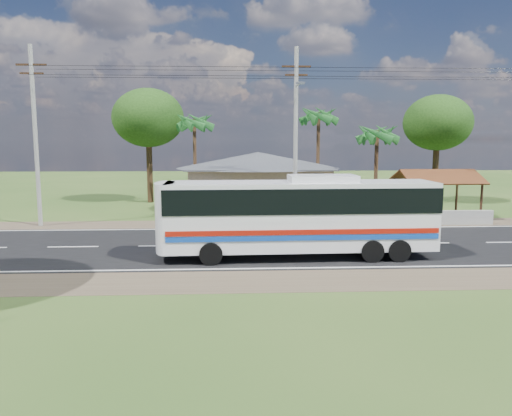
{
  "coord_description": "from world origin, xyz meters",
  "views": [
    {
      "loc": [
        -1.04,
        -24.9,
        5.37
      ],
      "look_at": [
        0.24,
        1.0,
        1.78
      ],
      "focal_mm": 35.0,
      "sensor_mm": 36.0,
      "label": 1
    }
  ],
  "objects_px": {
    "motorcycle": "(284,221)",
    "person": "(390,209)",
    "coach_bus": "(300,211)",
    "waiting_shed": "(437,178)"
  },
  "relations": [
    {
      "from": "waiting_shed",
      "to": "motorcycle",
      "type": "relative_size",
      "value": 3.31
    },
    {
      "from": "waiting_shed",
      "to": "person",
      "type": "bearing_deg",
      "value": -154.94
    },
    {
      "from": "coach_bus",
      "to": "person",
      "type": "distance_m",
      "value": 12.0
    },
    {
      "from": "coach_bus",
      "to": "person",
      "type": "bearing_deg",
      "value": 51.29
    },
    {
      "from": "waiting_shed",
      "to": "coach_bus",
      "type": "relative_size",
      "value": 0.43
    },
    {
      "from": "motorcycle",
      "to": "waiting_shed",
      "type": "bearing_deg",
      "value": -59.83
    },
    {
      "from": "waiting_shed",
      "to": "coach_bus",
      "type": "xyz_separation_m",
      "value": [
        -10.94,
        -11.21,
        -0.57
      ]
    },
    {
      "from": "person",
      "to": "coach_bus",
      "type": "bearing_deg",
      "value": 30.15
    },
    {
      "from": "waiting_shed",
      "to": "coach_bus",
      "type": "height_order",
      "value": "coach_bus"
    },
    {
      "from": "motorcycle",
      "to": "person",
      "type": "distance_m",
      "value": 7.39
    }
  ]
}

